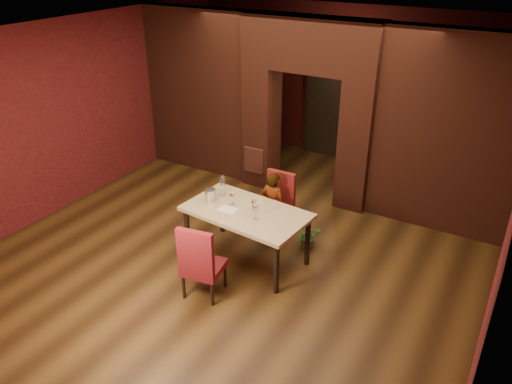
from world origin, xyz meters
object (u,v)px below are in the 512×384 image
chair_near (203,259)px  water_bottle (223,185)px  potted_plant (309,235)px  chair_far (275,207)px  wine_glass_b (254,206)px  wine_glass_a (232,199)px  person_seated (273,206)px  wine_glass_c (255,212)px  dining_table (246,235)px  wine_bucket (210,195)px

chair_near → water_bottle: 1.37m
potted_plant → water_bottle: bearing=-156.3°
chair_far → wine_glass_b: (0.06, -0.77, 0.40)m
wine_glass_a → potted_plant: size_ratio=0.45×
person_seated → wine_glass_b: bearing=99.8°
wine_glass_c → chair_near: bearing=-110.7°
chair_near → water_bottle: (-0.48, 1.20, 0.45)m
dining_table → wine_bucket: wine_bucket is taller
person_seated → potted_plant: person_seated is taller
chair_near → water_bottle: bearing=-78.0°
chair_far → chair_near: (-0.12, -1.77, 0.02)m
dining_table → wine_glass_a: wine_glass_a is taller
dining_table → wine_glass_c: wine_glass_c is taller
chair_far → person_seated: bearing=-94.7°
chair_far → water_bottle: (-0.60, -0.57, 0.47)m
chair_near → wine_glass_b: 1.09m
wine_glass_c → potted_plant: (0.43, 0.91, -0.74)m
wine_glass_a → wine_glass_b: 0.38m
chair_far → water_bottle: 0.96m
chair_far → wine_glass_c: (0.19, -0.95, 0.41)m
dining_table → wine_glass_b: size_ratio=9.67×
wine_glass_b → potted_plant: wine_glass_b is taller
wine_bucket → potted_plant: (1.27, 0.79, -0.73)m
chair_near → water_bottle: water_bottle is taller
dining_table → potted_plant: dining_table is taller
wine_bucket → chair_near: bearing=-60.9°
person_seated → wine_glass_b: 0.79m
wine_glass_a → wine_bucket: wine_bucket is taller
person_seated → wine_bucket: bearing=54.2°
wine_glass_b → wine_glass_c: 0.22m
wine_glass_c → wine_bucket: wine_glass_c is taller
person_seated → wine_glass_a: 0.83m
dining_table → wine_glass_b: 0.52m
chair_far → wine_glass_c: bearing=-79.2°
wine_glass_b → wine_glass_c: wine_glass_c is taller
potted_plant → chair_near: bearing=-113.2°
chair_near → wine_glass_b: size_ratio=5.95×
chair_far → wine_glass_a: (-0.32, -0.75, 0.40)m
person_seated → water_bottle: (-0.60, -0.51, 0.43)m
chair_near → person_seated: 1.71m
wine_glass_a → potted_plant: bearing=37.0°
dining_table → potted_plant: (0.67, 0.77, -0.21)m
dining_table → wine_glass_b: bearing=25.2°
dining_table → wine_glass_c: 0.59m
chair_near → wine_glass_b: (0.18, 1.00, 0.38)m
wine_glass_a → wine_glass_c: 0.55m
person_seated → wine_bucket: 1.06m
chair_far → chair_near: chair_near is taller
wine_glass_c → wine_bucket: 0.85m
person_seated → wine_glass_a: (-0.32, -0.68, 0.36)m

